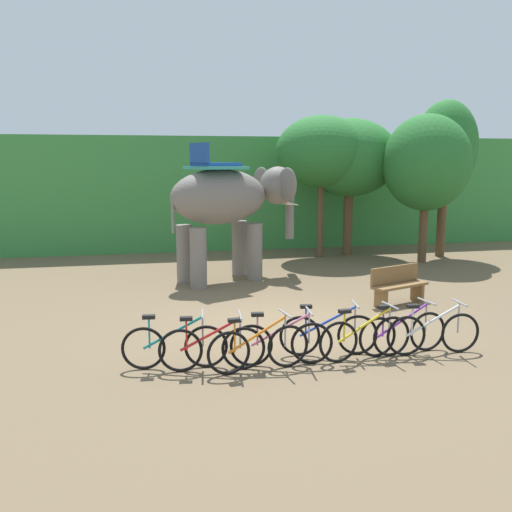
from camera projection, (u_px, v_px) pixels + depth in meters
ground_plane at (286, 327)px, 11.28m from camera, size 80.00×80.00×0.00m
foliage_hedge at (207, 190)px, 23.23m from camera, size 36.00×6.00×4.19m
tree_center at (322, 152)px, 18.83m from camera, size 3.11×3.11×4.82m
tree_far_right at (350, 158)px, 19.33m from camera, size 3.37×3.37×4.76m
tree_center_left at (427, 163)px, 17.94m from camera, size 2.81×2.81×4.80m
tree_center_right at (446, 148)px, 18.93m from camera, size 2.12×2.12×5.35m
elephant at (230, 202)px, 15.36m from camera, size 4.19×2.92×3.78m
bike_teal at (175, 346)px, 8.95m from camera, size 1.70×0.52×0.92m
bike_red at (212, 348)px, 8.86m from camera, size 1.71×0.52×0.92m
bike_orange at (259, 348)px, 8.85m from camera, size 1.70×0.52×0.92m
bike_pink at (281, 343)px, 9.10m from camera, size 1.71×0.52×0.92m
bike_blue at (329, 334)px, 9.57m from camera, size 1.70×0.52×0.92m
bike_yellow at (365, 337)px, 9.36m from camera, size 1.71×0.52×0.92m
bike_purple at (403, 333)px, 9.63m from camera, size 1.71×0.52×0.92m
bike_white at (433, 333)px, 9.62m from camera, size 1.71×0.52×0.92m
wooden_bench at (398, 284)px, 13.00m from camera, size 1.55×0.91×0.89m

